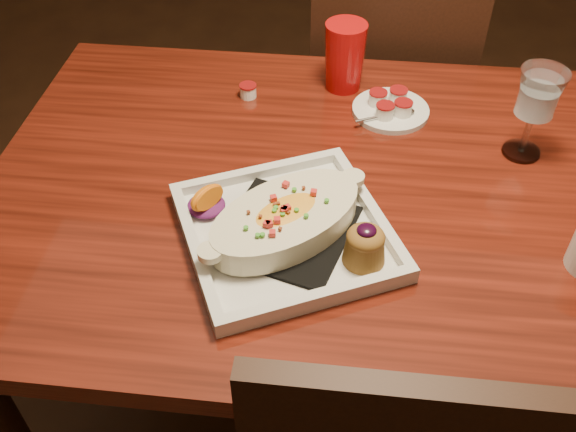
# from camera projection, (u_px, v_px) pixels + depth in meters

# --- Properties ---
(floor) EXTENTS (7.00, 7.00, 0.00)m
(floor) POSITION_uv_depth(u_px,v_px,m) (363.00, 406.00, 1.67)
(floor) COLOR black
(floor) RESTS_ON ground
(table) EXTENTS (1.50, 0.90, 0.75)m
(table) POSITION_uv_depth(u_px,v_px,m) (392.00, 228.00, 1.21)
(table) COLOR maroon
(table) RESTS_ON floor
(chair_far) EXTENTS (0.42, 0.42, 0.93)m
(chair_far) POSITION_uv_depth(u_px,v_px,m) (384.00, 106.00, 1.77)
(chair_far) COLOR black
(chair_far) RESTS_ON floor
(plate) EXTENTS (0.43, 0.43, 0.08)m
(plate) POSITION_uv_depth(u_px,v_px,m) (290.00, 225.00, 1.04)
(plate) COLOR silver
(plate) RESTS_ON table
(goblet) EXTENTS (0.09, 0.09, 0.18)m
(goblet) POSITION_uv_depth(u_px,v_px,m) (538.00, 98.00, 1.14)
(goblet) COLOR silver
(goblet) RESTS_ON table
(saucer) EXTENTS (0.16, 0.16, 0.11)m
(saucer) POSITION_uv_depth(u_px,v_px,m) (390.00, 108.00, 1.31)
(saucer) COLOR silver
(saucer) RESTS_ON table
(creamer_loose) EXTENTS (0.04, 0.04, 0.03)m
(creamer_loose) POSITION_uv_depth(u_px,v_px,m) (248.00, 91.00, 1.35)
(creamer_loose) COLOR white
(creamer_loose) RESTS_ON table
(red_tumbler) EXTENTS (0.09, 0.09, 0.15)m
(red_tumbler) POSITION_uv_depth(u_px,v_px,m) (345.00, 57.00, 1.34)
(red_tumbler) COLOR red
(red_tumbler) RESTS_ON table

